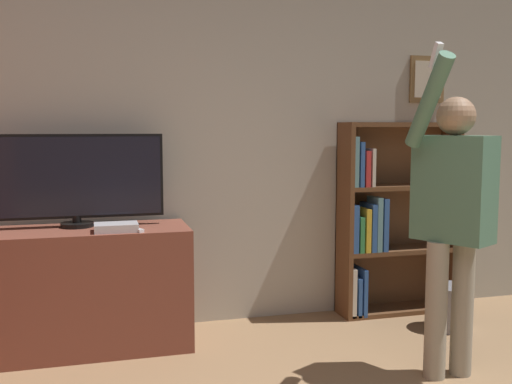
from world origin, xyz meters
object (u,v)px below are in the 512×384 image
Objects in this scene: waste_bin at (450,307)px; person at (453,209)px; television at (76,179)px; game_console at (116,227)px; bookshelf at (386,220)px.

person is at bearing -123.82° from waste_bin.
television is 0.46m from game_console.
game_console is 0.85× the size of waste_bin.
waste_bin is (2.67, -0.39, -0.99)m from television.
person is 1.26m from waste_bin.
waste_bin is (0.51, 0.76, -0.86)m from person.
game_console is at bearing 176.69° from waste_bin.
person is at bearing -25.29° from game_console.
television is at bearing -145.97° from person.
television is 3.58× the size of waste_bin.
bookshelf is at bearing 2.42° from television.
bookshelf reaches higher than game_console.
waste_bin is at bearing -8.24° from television.
bookshelf is at bearing 120.57° from waste_bin.
bookshelf is (2.13, 0.35, -0.09)m from game_console.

